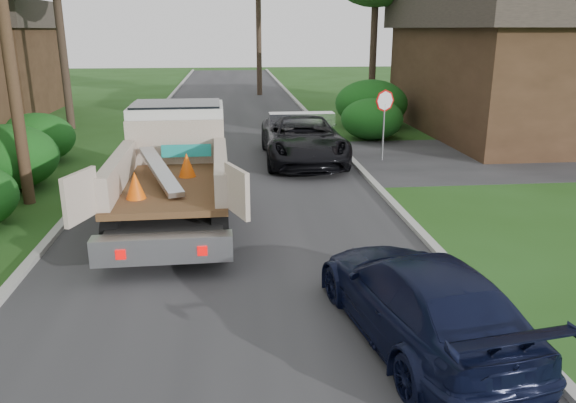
% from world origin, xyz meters
% --- Properties ---
extents(ground, '(120.00, 120.00, 0.00)m').
position_xyz_m(ground, '(0.00, 0.00, 0.00)').
color(ground, '#1E4313').
rests_on(ground, ground).
extents(road, '(8.00, 90.00, 0.02)m').
position_xyz_m(road, '(0.00, 10.00, 0.00)').
color(road, '#28282B').
rests_on(road, ground).
extents(side_street, '(16.00, 7.00, 0.02)m').
position_xyz_m(side_street, '(12.00, 9.00, 0.01)').
color(side_street, '#28282B').
rests_on(side_street, ground).
extents(curb_left, '(0.20, 90.00, 0.12)m').
position_xyz_m(curb_left, '(-4.10, 10.00, 0.06)').
color(curb_left, '#9E9E99').
rests_on(curb_left, ground).
extents(curb_right, '(0.20, 90.00, 0.12)m').
position_xyz_m(curb_right, '(4.10, 10.00, 0.06)').
color(curb_right, '#9E9E99').
rests_on(curb_right, ground).
extents(stop_sign, '(0.71, 0.32, 2.48)m').
position_xyz_m(stop_sign, '(5.20, 9.00, 1.78)').
color(stop_sign, slate).
rests_on(stop_sign, ground).
extents(house_right, '(9.72, 12.96, 6.20)m').
position_xyz_m(house_right, '(13.00, 14.00, 3.16)').
color(house_right, '#362316').
rests_on(house_right, ground).
extents(hedge_left_b, '(2.86, 2.86, 1.87)m').
position_xyz_m(hedge_left_b, '(-6.50, 6.50, 0.94)').
color(hedge_left_b, '#0F4412').
rests_on(hedge_left_b, ground).
extents(hedge_left_c, '(2.60, 2.60, 1.70)m').
position_xyz_m(hedge_left_c, '(-6.80, 10.00, 0.85)').
color(hedge_left_c, '#0F4412').
rests_on(hedge_left_c, ground).
extents(hedge_right_a, '(2.60, 2.60, 1.70)m').
position_xyz_m(hedge_right_a, '(5.80, 13.00, 0.85)').
color(hedge_right_a, '#0F4412').
rests_on(hedge_right_a, ground).
extents(hedge_right_b, '(3.38, 3.38, 2.21)m').
position_xyz_m(hedge_right_b, '(6.50, 16.00, 1.10)').
color(hedge_right_b, '#0F4412').
rests_on(hedge_right_b, ground).
extents(flatbed_truck, '(3.20, 6.87, 2.58)m').
position_xyz_m(flatbed_truck, '(-1.48, 4.01, 1.40)').
color(flatbed_truck, black).
rests_on(flatbed_truck, ground).
extents(black_pickup, '(2.73, 5.82, 1.61)m').
position_xyz_m(black_pickup, '(2.40, 9.19, 0.80)').
color(black_pickup, black).
rests_on(black_pickup, ground).
extents(navy_suv, '(2.56, 4.82, 1.33)m').
position_xyz_m(navy_suv, '(2.60, -2.75, 0.67)').
color(navy_suv, black).
rests_on(navy_suv, ground).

